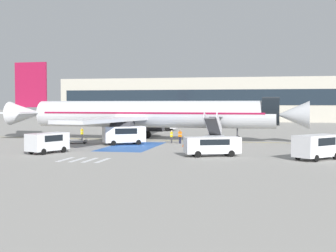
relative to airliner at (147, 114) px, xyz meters
The scene contains 20 objects.
ground_plane 4.32m from the airliner, 15.82° to the right, with size 600.00×600.00×0.00m, color gray.
apron_leadline_yellow 3.68m from the airliner, ahead, with size 0.20×77.88×0.01m, color gold.
apron_stand_patch_blue 10.59m from the airliner, 85.97° to the right, with size 5.61×12.97×0.01m, color #2856A8.
apron_walkway_bar_0 24.03m from the airliner, 94.11° to the right, with size 0.44×3.60×0.01m, color silver.
apron_walkway_bar_1 23.98m from the airliner, 91.21° to the right, with size 0.44×3.60×0.01m, color silver.
apron_walkway_bar_2 23.98m from the airliner, 88.31° to the right, with size 0.44×3.60×0.01m, color silver.
apron_walkway_bar_3 24.05m from the airliner, 85.42° to the right, with size 0.44×3.60×0.01m, color silver.
airliner is the anchor object (origin of this frame).
boarding_stairs_forward 11.24m from the airliner, 27.02° to the right, with size 2.48×5.33×4.22m.
fuel_tanker 23.20m from the airliner, 102.39° to the left, with size 9.87×3.17×3.30m.
service_van_0 20.04m from the airliner, 106.62° to the right, with size 3.41×4.76×2.07m.
service_van_1 28.40m from the airliner, 42.99° to the right, with size 4.67×4.91×2.25m.
service_van_2 21.67m from the airliner, 58.87° to the right, with size 5.62×3.69×1.86m.
service_van_3 8.13m from the airliner, 97.32° to the right, with size 5.33×4.35×2.26m.
baggage_cart 10.86m from the airliner, 136.61° to the right, with size 2.91×2.15×0.87m.
ground_crew_0 6.74m from the airliner, 45.33° to the right, with size 0.28×0.46×1.66m.
ground_crew_1 7.78m from the airliner, 41.00° to the right, with size 0.48×0.36×1.77m.
ground_crew_2 9.39m from the airliner, 164.51° to the right, with size 0.27×0.45×1.76m.
traffic_cone_0 11.64m from the airliner, 52.53° to the right, with size 0.55×0.55×0.61m.
terminal_building 74.71m from the airliner, 87.79° to the left, with size 94.19×12.10×12.54m.
Camera 1 is at (13.71, -62.59, 5.06)m, focal length 50.00 mm.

